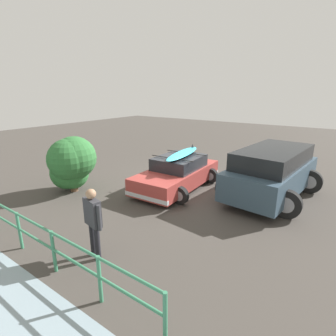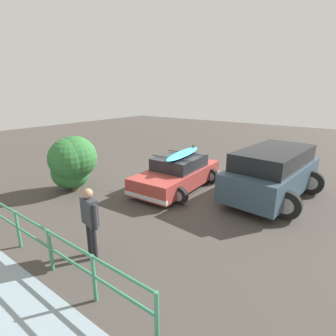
{
  "view_description": "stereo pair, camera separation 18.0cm",
  "coord_description": "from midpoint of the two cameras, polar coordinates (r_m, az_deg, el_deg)",
  "views": [
    {
      "loc": [
        -5.16,
        8.47,
        3.63
      ],
      "look_at": [
        0.05,
        1.05,
        0.95
      ],
      "focal_mm": 28.0,
      "sensor_mm": 36.0,
      "label": 1
    },
    {
      "loc": [
        -5.31,
        8.37,
        3.63
      ],
      "look_at": [
        0.05,
        1.05,
        0.95
      ],
      "focal_mm": 28.0,
      "sensor_mm": 36.0,
      "label": 2
    }
  ],
  "objects": [
    {
      "name": "suv_car",
      "position": [
        9.78,
        22.31,
        -0.88
      ],
      "size": [
        3.02,
        4.67,
        1.76
      ],
      "color": "#334756",
      "rests_on": "ground"
    },
    {
      "name": "railing_fence",
      "position": [
        7.21,
        -29.38,
        -10.49
      ],
      "size": [
        8.58,
        0.16,
        0.94
      ],
      "color": "#387F5B",
      "rests_on": "ground"
    },
    {
      "name": "sedan_car",
      "position": [
        10.07,
        2.67,
        -1.11
      ],
      "size": [
        2.43,
        4.08,
        1.51
      ],
      "color": "#9E3833",
      "rests_on": "ground"
    },
    {
      "name": "bush_near_left",
      "position": [
        10.24,
        -19.9,
        1.01
      ],
      "size": [
        1.72,
        1.75,
        2.07
      ],
      "color": "brown",
      "rests_on": "ground"
    },
    {
      "name": "person_bystander",
      "position": [
        6.02,
        -15.83,
        -10.2
      ],
      "size": [
        0.63,
        0.28,
        1.65
      ],
      "color": "black",
      "rests_on": "ground"
    },
    {
      "name": "ground_plane",
      "position": [
        10.56,
        4.09,
        -3.74
      ],
      "size": [
        44.0,
        44.0,
        0.02
      ],
      "primitive_type": "cube",
      "color": "#423D38",
      "rests_on": "ground"
    }
  ]
}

